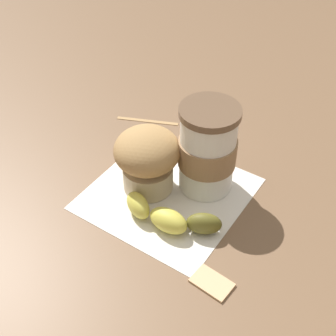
{
  "coord_description": "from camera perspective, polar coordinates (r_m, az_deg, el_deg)",
  "views": [
    {
      "loc": [
        0.34,
        0.35,
        0.49
      ],
      "look_at": [
        0.0,
        0.0,
        0.05
      ],
      "focal_mm": 50.0,
      "sensor_mm": 36.0,
      "label": 1
    }
  ],
  "objects": [
    {
      "name": "paper_napkin",
      "position": [
        0.7,
        0.0,
        -3.11
      ],
      "size": [
        0.26,
        0.26,
        0.0
      ],
      "primitive_type": "cube",
      "rotation": [
        0.0,
        0.0,
        0.22
      ],
      "color": "white",
      "rests_on": "ground_plane"
    },
    {
      "name": "coffee_cup",
      "position": [
        0.67,
        4.83,
        2.28
      ],
      "size": [
        0.09,
        0.09,
        0.14
      ],
      "color": "white",
      "rests_on": "paper_napkin"
    },
    {
      "name": "ground_plane",
      "position": [
        0.7,
        0.0,
        -3.15
      ],
      "size": [
        3.0,
        3.0,
        0.0
      ],
      "primitive_type": "plane",
      "color": "brown"
    },
    {
      "name": "muffin",
      "position": [
        0.67,
        -2.53,
        1.24
      ],
      "size": [
        0.1,
        0.1,
        0.1
      ],
      "color": "beige",
      "rests_on": "paper_napkin"
    },
    {
      "name": "sugar_packet",
      "position": [
        0.6,
        5.38,
        -13.66
      ],
      "size": [
        0.04,
        0.05,
        0.01
      ],
      "primitive_type": "cube",
      "rotation": [
        0.0,
        0.0,
        1.7
      ],
      "color": "#E0B27F",
      "rests_on": "ground_plane"
    },
    {
      "name": "wooden_stirrer",
      "position": [
        0.83,
        -2.51,
        5.77
      ],
      "size": [
        0.07,
        0.09,
        0.0
      ],
      "primitive_type": "cube",
      "rotation": [
        0.0,
        0.0,
        2.19
      ],
      "color": "tan",
      "rests_on": "ground_plane"
    },
    {
      "name": "banana",
      "position": [
        0.64,
        0.24,
        -6.02
      ],
      "size": [
        0.09,
        0.14,
        0.03
      ],
      "color": "#D6CC4C",
      "rests_on": "paper_napkin"
    }
  ]
}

